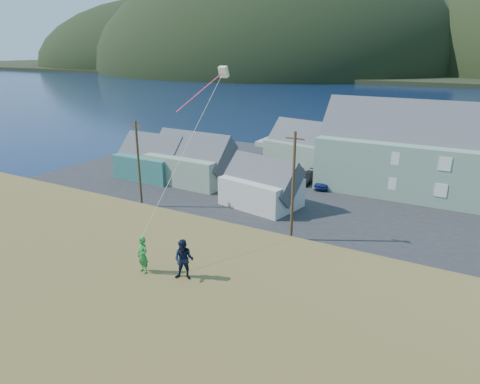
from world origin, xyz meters
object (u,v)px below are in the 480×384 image
object	(u,v)px
shed_teal	(152,158)
kite_flyer_navy	(184,260)
kite_flyer_green	(143,255)
shed_palegreen_near	(192,160)
shed_white	(261,184)
wharf	(342,145)
shed_palegreen_far	(309,147)

from	to	relation	value
shed_teal	kite_flyer_navy	distance (m)	39.61
shed_teal	kite_flyer_green	bearing A→B (deg)	-49.91
shed_palegreen_near	shed_white	world-z (taller)	shed_palegreen_near
wharf	shed_palegreen_far	size ratio (longest dim) A/B	2.06
shed_palegreen_far	wharf	bearing A→B (deg)	99.68
kite_flyer_navy	shed_white	bearing A→B (deg)	91.40
shed_palegreen_near	shed_white	xyz separation A→B (m)	(11.39, -3.48, -0.37)
shed_white	kite_flyer_green	world-z (taller)	kite_flyer_green
kite_flyer_green	kite_flyer_navy	size ratio (longest dim) A/B	0.93
shed_white	kite_flyer_navy	size ratio (longest dim) A/B	5.22
shed_teal	shed_palegreen_far	bearing A→B (deg)	42.14
shed_teal	kite_flyer_green	world-z (taller)	kite_flyer_green
shed_white	kite_flyer_navy	xyz separation A→B (m)	(9.46, -26.14, 5.59)
shed_teal	shed_palegreen_near	bearing A→B (deg)	7.13
shed_teal	shed_palegreen_near	xyz separation A→B (m)	(5.66, 0.71, 0.29)
wharf	kite_flyer_navy	world-z (taller)	kite_flyer_navy
shed_palegreen_near	kite_flyer_navy	size ratio (longest dim) A/B	6.21
shed_teal	shed_palegreen_near	world-z (taller)	shed_palegreen_near
shed_white	kite_flyer_green	bearing A→B (deg)	-63.12
shed_teal	kite_flyer_green	size ratio (longest dim) A/B	5.49
shed_palegreen_far	kite_flyer_green	world-z (taller)	kite_flyer_green
shed_palegreen_near	shed_teal	bearing A→B (deg)	-171.09
shed_teal	shed_white	size ratio (longest dim) A/B	0.97
shed_palegreen_far	kite_flyer_green	xyz separation A→B (m)	(8.83, -43.70, 5.02)
shed_palegreen_far	kite_flyer_navy	bearing A→B (deg)	-64.71
shed_teal	kite_flyer_navy	bearing A→B (deg)	-47.52
wharf	kite_flyer_navy	size ratio (longest dim) A/B	15.30
wharf	kite_flyer_green	xyz separation A→B (m)	(8.36, -58.56, 7.54)
wharf	kite_flyer_navy	distance (m)	59.53
shed_palegreen_far	shed_white	bearing A→B (deg)	-74.61
shed_white	kite_flyer_navy	world-z (taller)	kite_flyer_navy
wharf	shed_teal	xyz separation A→B (m)	(-16.35, -29.26, 2.09)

